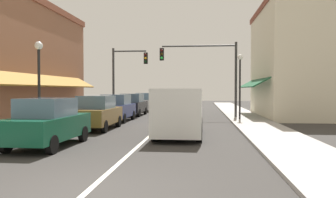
{
  "coord_description": "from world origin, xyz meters",
  "views": [
    {
      "loc": [
        2.3,
        -6.42,
        2.07
      ],
      "look_at": [
        0.22,
        14.61,
        1.5
      ],
      "focal_mm": 36.04,
      "sensor_mm": 36.0,
      "label": 1
    }
  ],
  "objects_px": {
    "parked_car_far_left": "(132,105)",
    "parked_car_distant_left": "(145,102)",
    "parked_car_second_left": "(97,113)",
    "traffic_signal_left_corner": "(125,71)",
    "van_in_lane": "(180,111)",
    "traffic_signal_mast_arm": "(208,66)",
    "parked_car_third_left": "(117,108)",
    "street_lamp_right_mid": "(240,76)",
    "parked_car_nearest_left": "(48,123)",
    "street_lamp_left_near": "(39,71)"
  },
  "relations": [
    {
      "from": "parked_car_distant_left",
      "to": "van_in_lane",
      "type": "xyz_separation_m",
      "value": [
        4.48,
        -17.53,
        0.27
      ]
    },
    {
      "from": "parked_car_nearest_left",
      "to": "parked_car_second_left",
      "type": "bearing_deg",
      "value": 89.88
    },
    {
      "from": "traffic_signal_left_corner",
      "to": "parked_car_nearest_left",
      "type": "bearing_deg",
      "value": -87.66
    },
    {
      "from": "parked_car_nearest_left",
      "to": "street_lamp_left_near",
      "type": "xyz_separation_m",
      "value": [
        -1.64,
        2.63,
        2.01
      ]
    },
    {
      "from": "street_lamp_right_mid",
      "to": "traffic_signal_mast_arm",
      "type": "bearing_deg",
      "value": 134.56
    },
    {
      "from": "parked_car_third_left",
      "to": "street_lamp_left_near",
      "type": "bearing_deg",
      "value": -101.97
    },
    {
      "from": "parked_car_far_left",
      "to": "street_lamp_right_mid",
      "type": "xyz_separation_m",
      "value": [
        8.06,
        -3.99,
        2.13
      ]
    },
    {
      "from": "parked_car_far_left",
      "to": "parked_car_distant_left",
      "type": "distance_m",
      "value": 5.79
    },
    {
      "from": "van_in_lane",
      "to": "parked_car_distant_left",
      "type": "bearing_deg",
      "value": 104.71
    },
    {
      "from": "parked_car_second_left",
      "to": "traffic_signal_mast_arm",
      "type": "height_order",
      "value": "traffic_signal_mast_arm"
    },
    {
      "from": "parked_car_distant_left",
      "to": "van_in_lane",
      "type": "relative_size",
      "value": 0.79
    },
    {
      "from": "parked_car_nearest_left",
      "to": "street_lamp_right_mid",
      "type": "height_order",
      "value": "street_lamp_right_mid"
    },
    {
      "from": "parked_car_distant_left",
      "to": "traffic_signal_left_corner",
      "type": "xyz_separation_m",
      "value": [
        -0.7,
        -5.72,
        2.7
      ]
    },
    {
      "from": "parked_car_second_left",
      "to": "van_in_lane",
      "type": "relative_size",
      "value": 0.79
    },
    {
      "from": "traffic_signal_mast_arm",
      "to": "street_lamp_left_near",
      "type": "relative_size",
      "value": 1.34
    },
    {
      "from": "parked_car_distant_left",
      "to": "van_in_lane",
      "type": "distance_m",
      "value": 18.09
    },
    {
      "from": "parked_car_far_left",
      "to": "traffic_signal_left_corner",
      "type": "bearing_deg",
      "value": 174.98
    },
    {
      "from": "parked_car_distant_left",
      "to": "parked_car_far_left",
      "type": "bearing_deg",
      "value": -91.13
    },
    {
      "from": "van_in_lane",
      "to": "traffic_signal_left_corner",
      "type": "distance_m",
      "value": 13.12
    },
    {
      "from": "parked_car_second_left",
      "to": "traffic_signal_left_corner",
      "type": "xyz_separation_m",
      "value": [
        -0.74,
        9.69,
        2.7
      ]
    },
    {
      "from": "parked_car_second_left",
      "to": "parked_car_distant_left",
      "type": "xyz_separation_m",
      "value": [
        -0.04,
        15.41,
        0.0
      ]
    },
    {
      "from": "parked_car_second_left",
      "to": "parked_car_third_left",
      "type": "distance_m",
      "value": 4.62
    },
    {
      "from": "traffic_signal_left_corner",
      "to": "parked_car_distant_left",
      "type": "bearing_deg",
      "value": 82.98
    },
    {
      "from": "parked_car_third_left",
      "to": "parked_car_second_left",
      "type": "bearing_deg",
      "value": -87.76
    },
    {
      "from": "parked_car_far_left",
      "to": "street_lamp_right_mid",
      "type": "bearing_deg",
      "value": -25.2
    },
    {
      "from": "parked_car_distant_left",
      "to": "traffic_signal_mast_arm",
      "type": "relative_size",
      "value": 0.73
    },
    {
      "from": "van_in_lane",
      "to": "street_lamp_left_near",
      "type": "relative_size",
      "value": 1.23
    },
    {
      "from": "parked_car_far_left",
      "to": "traffic_signal_mast_arm",
      "type": "height_order",
      "value": "traffic_signal_mast_arm"
    },
    {
      "from": "parked_car_third_left",
      "to": "parked_car_distant_left",
      "type": "distance_m",
      "value": 10.8
    },
    {
      "from": "parked_car_second_left",
      "to": "traffic_signal_left_corner",
      "type": "distance_m",
      "value": 10.09
    },
    {
      "from": "parked_car_distant_left",
      "to": "traffic_signal_mast_arm",
      "type": "distance_m",
      "value": 10.17
    },
    {
      "from": "parked_car_second_left",
      "to": "traffic_signal_left_corner",
      "type": "relative_size",
      "value": 0.75
    },
    {
      "from": "parked_car_far_left",
      "to": "parked_car_distant_left",
      "type": "height_order",
      "value": "same"
    },
    {
      "from": "parked_car_nearest_left",
      "to": "parked_car_far_left",
      "type": "xyz_separation_m",
      "value": [
        0.02,
        14.98,
        0.0
      ]
    },
    {
      "from": "parked_car_distant_left",
      "to": "traffic_signal_left_corner",
      "type": "distance_m",
      "value": 6.37
    },
    {
      "from": "traffic_signal_left_corner",
      "to": "street_lamp_right_mid",
      "type": "height_order",
      "value": "traffic_signal_left_corner"
    },
    {
      "from": "parked_car_third_left",
      "to": "street_lamp_right_mid",
      "type": "height_order",
      "value": "street_lamp_right_mid"
    },
    {
      "from": "parked_car_nearest_left",
      "to": "traffic_signal_left_corner",
      "type": "distance_m",
      "value": 15.3
    },
    {
      "from": "parked_car_distant_left",
      "to": "traffic_signal_mast_arm",
      "type": "xyz_separation_m",
      "value": [
        5.95,
        -7.71,
        2.94
      ]
    },
    {
      "from": "parked_car_far_left",
      "to": "parked_car_distant_left",
      "type": "relative_size",
      "value": 1.0
    },
    {
      "from": "parked_car_nearest_left",
      "to": "traffic_signal_left_corner",
      "type": "bearing_deg",
      "value": 93.58
    },
    {
      "from": "parked_car_nearest_left",
      "to": "street_lamp_right_mid",
      "type": "xyz_separation_m",
      "value": [
        8.08,
        10.99,
        2.13
      ]
    },
    {
      "from": "traffic_signal_left_corner",
      "to": "street_lamp_right_mid",
      "type": "relative_size",
      "value": 1.23
    },
    {
      "from": "parked_car_distant_left",
      "to": "street_lamp_left_near",
      "type": "bearing_deg",
      "value": -95.88
    },
    {
      "from": "traffic_signal_mast_arm",
      "to": "street_lamp_right_mid",
      "type": "xyz_separation_m",
      "value": [
        2.04,
        -2.07,
        -0.81
      ]
    },
    {
      "from": "parked_car_second_left",
      "to": "parked_car_nearest_left",
      "type": "bearing_deg",
      "value": -91.18
    },
    {
      "from": "parked_car_nearest_left",
      "to": "van_in_lane",
      "type": "relative_size",
      "value": 0.8
    },
    {
      "from": "parked_car_nearest_left",
      "to": "traffic_signal_left_corner",
      "type": "height_order",
      "value": "traffic_signal_left_corner"
    },
    {
      "from": "traffic_signal_left_corner",
      "to": "street_lamp_right_mid",
      "type": "bearing_deg",
      "value": -25.02
    },
    {
      "from": "parked_car_third_left",
      "to": "traffic_signal_mast_arm",
      "type": "xyz_separation_m",
      "value": [
        6.04,
        3.09,
        2.94
      ]
    }
  ]
}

